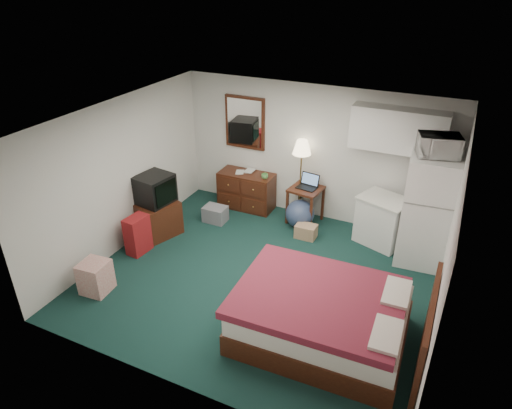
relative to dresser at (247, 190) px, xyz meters
The scene contains 25 objects.
floor 2.35m from the dresser, 58.49° to the right, with size 5.00×4.50×0.01m, color black.
ceiling 3.16m from the dresser, 58.49° to the right, with size 5.00×4.50×0.01m, color silver.
walls 2.49m from the dresser, 58.49° to the right, with size 5.01×4.51×2.50m.
mirror 1.32m from the dresser, 119.61° to the left, with size 0.80×0.06×1.00m, color white, non-canonical shape.
upper_cabinets 3.10m from the dresser, ahead, with size 1.50×0.35×0.70m, color silver, non-canonical shape.
headboard 4.62m from the dresser, 37.23° to the right, with size 0.06×1.56×1.00m, color black, non-canonical shape.
dresser is the anchor object (origin of this frame).
floor_lamp 1.15m from the dresser, ahead, with size 0.34×0.34×1.55m, color #BD8846, non-canonical shape.
desk 1.23m from the dresser, ahead, with size 0.55×0.55×0.69m, color black, non-canonical shape.
exercise_ball 1.25m from the dresser, 12.36° to the right, with size 0.52×0.52×0.52m, color navy.
kitchen_counter 2.66m from the dresser, ahead, with size 0.75×0.57×0.82m, color silver, non-canonical shape.
fridge 3.41m from the dresser, ahead, with size 0.74×0.74×1.80m, color white, non-canonical shape.
bed 3.70m from the dresser, 48.93° to the right, with size 2.08×1.62×0.67m, color maroon, non-canonical shape.
tv_stand 1.85m from the dresser, 122.34° to the right, with size 0.61×0.67×0.61m, color black, non-canonical shape.
suitcase 2.38m from the dresser, 113.08° to the right, with size 0.25×0.40×0.65m, color maroon, non-canonical shape.
retail_box 3.40m from the dresser, 104.40° to the right, with size 0.39×0.39×0.49m, color beige, non-canonical shape.
file_bin 0.83m from the dresser, 110.91° to the right, with size 0.42×0.31×0.29m, color slate, non-canonical shape.
cardboard_box_a 1.55m from the dresser, 22.40° to the right, with size 0.29×0.24×0.24m, color olive, non-canonical shape.
cardboard_box_b 1.65m from the dresser, 20.63° to the right, with size 0.21×0.25×0.25m, color olive, non-canonical shape.
laptop 1.32m from the dresser, ahead, with size 0.35×0.28×0.24m, color black, non-canonical shape.
crt_tv 1.90m from the dresser, 123.21° to the right, with size 0.54×0.58×0.50m, color black, non-canonical shape.
microwave 3.73m from the dresser, ahead, with size 0.59×0.33×0.40m, color white.
book_a 0.51m from the dresser, 168.56° to the right, with size 0.15×0.02×0.21m, color olive.
book_b 0.50m from the dresser, 123.32° to the left, with size 0.18×0.02×0.24m, color olive.
mug 0.60m from the dresser, ahead, with size 0.13×0.10×0.13m, color #5A9C51.
Camera 1 is at (2.36, -5.18, 4.31)m, focal length 32.00 mm.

